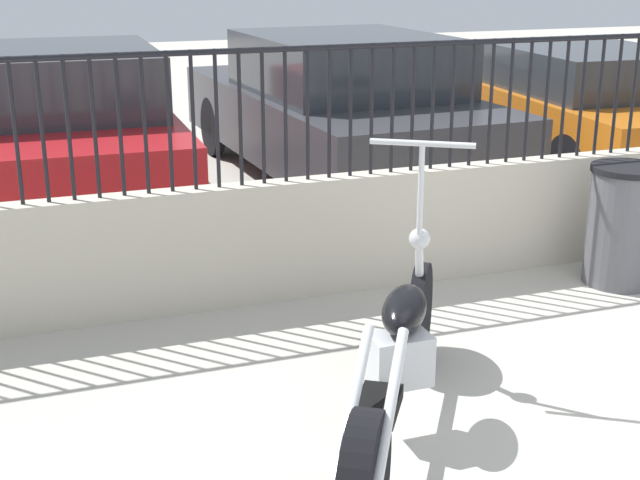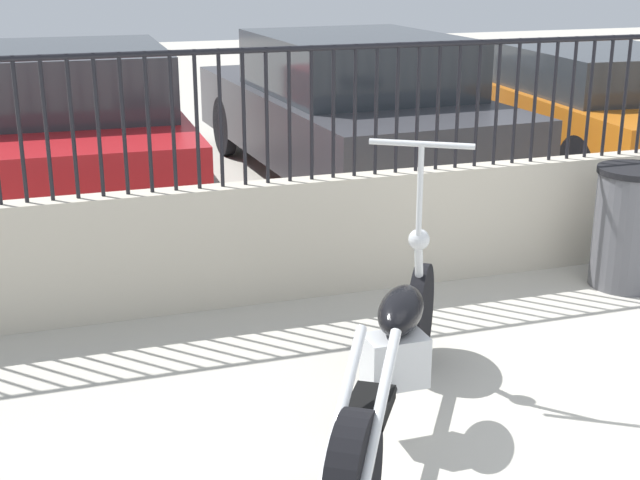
% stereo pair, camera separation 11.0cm
% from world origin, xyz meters
% --- Properties ---
extents(low_wall, '(8.67, 0.18, 0.78)m').
position_xyz_m(low_wall, '(0.00, 2.77, 0.39)').
color(low_wall, beige).
rests_on(low_wall, ground_plane).
extents(fence_railing, '(8.67, 0.04, 0.84)m').
position_xyz_m(fence_railing, '(-0.00, 2.77, 1.31)').
color(fence_railing, black).
rests_on(fence_railing, low_wall).
extents(motorcycle_black, '(1.37, 2.02, 1.29)m').
position_xyz_m(motorcycle_black, '(-1.51, 0.78, 0.37)').
color(motorcycle_black, black).
rests_on(motorcycle_black, ground_plane).
extents(trash_bin, '(0.50, 0.50, 0.82)m').
position_xyz_m(trash_bin, '(0.83, 2.24, 0.41)').
color(trash_bin, '#56565B').
rests_on(trash_bin, ground_plane).
extents(car_red, '(1.87, 4.15, 1.41)m').
position_xyz_m(car_red, '(-2.56, 5.38, 0.70)').
color(car_red, black).
rests_on(car_red, ground_plane).
extents(car_dark_grey, '(2.08, 4.48, 1.41)m').
position_xyz_m(car_dark_grey, '(0.10, 5.68, 0.70)').
color(car_dark_grey, black).
rests_on(car_dark_grey, ground_plane).
extents(car_orange, '(1.97, 4.24, 1.25)m').
position_xyz_m(car_orange, '(2.52, 5.20, 0.64)').
color(car_orange, black).
rests_on(car_orange, ground_plane).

